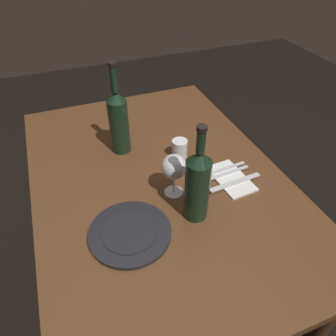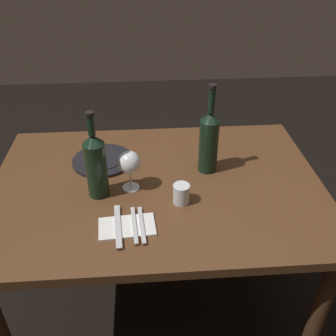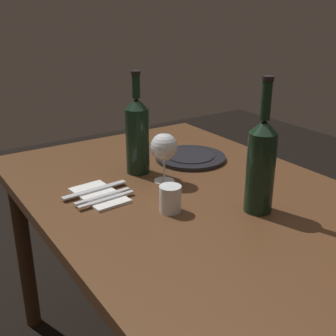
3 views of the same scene
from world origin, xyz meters
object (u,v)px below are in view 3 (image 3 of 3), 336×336
Objects in this scene: folded_napkin at (99,195)px; fork_inner at (103,196)px; wine_glass_left at (164,148)px; water_tumbler at (170,200)px; wine_bottle_second at (137,134)px; fork_outer at (106,199)px; table_knife at (95,190)px; dinner_plate at (191,157)px; wine_bottle at (261,164)px.

fork_inner reaches higher than folded_napkin.
wine_glass_left is 0.23m from water_tumbler.
fork_outer is at bearing 128.88° from wine_bottle_second.
water_tumbler reaches higher than folded_napkin.
table_knife is (-0.08, 0.19, -0.12)m from wine_bottle_second.
dinner_plate is 0.43m from folded_napkin.
wine_bottle is at bearing -162.89° from wine_bottle_second.
fork_inner is 0.86× the size of table_knife.
water_tumbler is 0.38× the size of folded_napkin.
wine_glass_left is at bearing -166.73° from wine_bottle_second.
wine_glass_left reaches higher than dinner_plate.
dinner_plate is at bearing -72.11° from fork_inner.
dinner_plate is 1.29× the size of folded_napkin.
fork_inner is at bearing 93.36° from wine_glass_left.
wine_glass_left is 0.25m from fork_inner.
folded_napkin is (0.33, 0.33, -0.13)m from wine_bottle.
wine_glass_left is at bearing -100.67° from table_knife.
wine_bottle is at bearing -137.32° from table_knife.
water_tumbler is 0.42× the size of fork_inner.
wine_bottle_second reaches higher than table_knife.
water_tumbler is (-0.30, 0.07, -0.10)m from wine_bottle_second.
dinner_plate reaches higher than fork_inner.
wine_bottle_second is 4.51× the size of water_tumbler.
table_knife is (-0.08, 0.42, 0.00)m from dinner_plate.
wine_glass_left is at bearing -80.29° from fork_outer.
water_tumbler is at bearing 136.18° from dinner_plate.
fork_outer is (0.28, 0.33, -0.13)m from wine_bottle.
wine_bottle is 1.09× the size of wine_bottle_second.
table_knife is at bearing 0.00° from fork_inner.
wine_bottle_second is 1.33× the size of dinner_plate.
wine_bottle is (-0.31, -0.11, 0.02)m from wine_glass_left.
dinner_plate is 0.42m from table_knife.
fork_inner is at bearing 35.57° from water_tumbler.
water_tumbler reaches higher than fork_inner.
folded_napkin is (0.20, 0.12, -0.03)m from water_tumbler.
fork_outer is 0.86× the size of table_knife.
wine_bottle is 1.45× the size of dinner_plate.
dinner_plate is at bearing -79.20° from table_knife.
dinner_plate reaches higher than table_knife.
wine_glass_left is 0.25m from fork_outer.
wine_glass_left is 0.25m from dinner_plate.
folded_napkin is at bearing -180.00° from table_knife.
fork_outer is at bearing 99.71° from wine_glass_left.
dinner_plate reaches higher than fork_outer.
fork_inner is at bearing -180.00° from table_knife.
fork_outer is (-0.03, 0.00, 0.00)m from fork_inner.
wine_glass_left is 0.44× the size of wine_bottle.
table_knife is (0.36, 0.33, -0.13)m from wine_bottle.
fork_inner and table_knife have the same top height.
dinner_plate is 1.42× the size of fork_inner.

